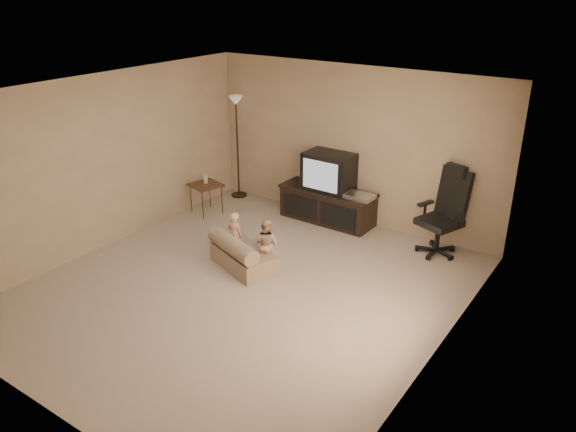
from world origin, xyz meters
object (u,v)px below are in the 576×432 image
Objects in this scene: toddler_left at (235,236)px; side_table at (206,185)px; office_chair at (443,223)px; tv_stand at (328,193)px; child_sofa at (241,255)px; floor_lamp at (237,124)px; toddler_right at (266,244)px.

side_table is at bearing -32.23° from toddler_left.
office_chair is 1.85× the size of side_table.
toddler_left is at bearing -99.30° from tv_stand.
tv_stand is at bearing 105.58° from child_sofa.
side_table is 1.84m from toddler_left.
floor_lamp is at bearing -48.98° from toddler_left.
toddler_right is at bearing -114.87° from office_chair.
child_sofa is at bearing 33.58° from toddler_right.
office_chair is at bearing -138.53° from toddler_right.
office_chair is at bearing -1.82° from floor_lamp.
floor_lamp reaches higher than office_chair.
office_chair reaches higher than side_table.
toddler_left is (-0.20, 0.13, 0.17)m from child_sofa.
side_table is 0.96× the size of toddler_left.
toddler_right is at bearing -168.01° from toddler_left.
side_table is 2.10m from child_sofa.
toddler_right reaches higher than child_sofa.
child_sofa is (-2.08, -2.00, -0.27)m from office_chair.
toddler_left is at bearing -51.90° from floor_lamp.
toddler_right is at bearing -85.03° from tv_stand.
tv_stand is 2.30× the size of side_table.
tv_stand is 1.93m from office_chair.
office_chair is 0.71× the size of floor_lamp.
child_sofa is (-0.15, -2.06, -0.28)m from tv_stand.
office_chair is (1.93, -0.06, -0.01)m from tv_stand.
floor_lamp is (-1.92, 0.06, 0.85)m from tv_stand.
toddler_right is at bearing -43.15° from floor_lamp.
office_chair is 2.90m from child_sofa.
office_chair reaches higher than tv_stand.
toddler_right is at bearing 56.65° from child_sofa.
floor_lamp is 2.55× the size of toddler_right.
tv_stand is 0.88× the size of floor_lamp.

